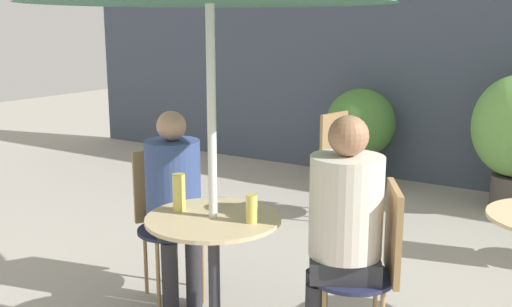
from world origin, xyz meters
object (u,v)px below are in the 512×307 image
seated_person_0 (343,220)px  potted_plant_0 (360,128)px  bistro_chair_0 (373,258)px  bistro_chair_1 (167,210)px  seated_person_1 (174,191)px  beer_glass_1 (179,192)px  beer_glass_0 (252,209)px  cafe_table_near (214,252)px  bistro_chair_3 (342,156)px

seated_person_0 → potted_plant_0: 3.46m
seated_person_0 → bistro_chair_0: bearing=90.0°
bistro_chair_0 → seated_person_0: size_ratio=0.73×
bistro_chair_1 → potted_plant_0: 3.10m
seated_person_1 → beer_glass_1: 0.50m
beer_glass_0 → beer_glass_1: size_ratio=0.72×
cafe_table_near → seated_person_0: 0.67m
beer_glass_1 → bistro_chair_0: bearing=22.4°
bistro_chair_1 → potted_plant_0: (-0.00, 3.10, 0.06)m
bistro_chair_3 → seated_person_0: bearing=-144.0°
seated_person_1 → beer_glass_0: bearing=-80.3°
beer_glass_0 → potted_plant_0: 3.61m
seated_person_1 → bistro_chair_1: bearing=90.0°
beer_glass_1 → potted_plant_0: (-0.47, 3.53, -0.23)m
potted_plant_0 → cafe_table_near: bearing=-79.1°
seated_person_0 → beer_glass_0: (-0.36, -0.27, 0.07)m
seated_person_1 → beer_glass_0: (0.75, -0.31, 0.10)m
bistro_chair_1 → beer_glass_0: bistro_chair_1 is taller
bistro_chair_3 → seated_person_1: bearing=-172.6°
bistro_chair_1 → seated_person_0: size_ratio=0.73×
seated_person_0 → beer_glass_1: 0.84m
bistro_chair_3 → seated_person_0: seated_person_0 is taller
bistro_chair_0 → seated_person_0: 0.25m
bistro_chair_0 → beer_glass_0: 0.66m
seated_person_1 → beer_glass_1: size_ratio=6.15×
seated_person_0 → beer_glass_1: size_ratio=6.53×
bistro_chair_1 → bistro_chair_3: size_ratio=1.00×
bistro_chair_3 → beer_glass_1: (0.17, -2.42, 0.29)m
bistro_chair_0 → beer_glass_1: size_ratio=4.75×
seated_person_1 → potted_plant_0: 3.18m
bistro_chair_0 → beer_glass_0: (-0.50, -0.34, 0.26)m
cafe_table_near → seated_person_1: seated_person_1 is taller
potted_plant_0 → bistro_chair_0: bearing=-66.3°
seated_person_1 → beer_glass_0: seated_person_1 is taller
bistro_chair_0 → bistro_chair_1: 1.38m
bistro_chair_1 → potted_plant_0: bearing=32.4°
beer_glass_1 → cafe_table_near: bearing=2.0°
seated_person_0 → cafe_table_near: bearing=-90.0°
bistro_chair_1 → beer_glass_0: (0.88, -0.40, 0.26)m
seated_person_0 → seated_person_1: size_ratio=1.06×
bistro_chair_3 → seated_person_0: size_ratio=0.73×
cafe_table_near → bistro_chair_1: bearing=147.7°
bistro_chair_1 → seated_person_1: 0.22m
beer_glass_0 → potted_plant_0: bearing=104.2°
bistro_chair_3 → beer_glass_1: 2.45m
bistro_chair_0 → beer_glass_0: bearing=-83.4°
cafe_table_near → potted_plant_0: bearing=100.9°
cafe_table_near → bistro_chair_3: bistro_chair_3 is taller
cafe_table_near → potted_plant_0: size_ratio=0.73×
bistro_chair_3 → potted_plant_0: bearing=26.6°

